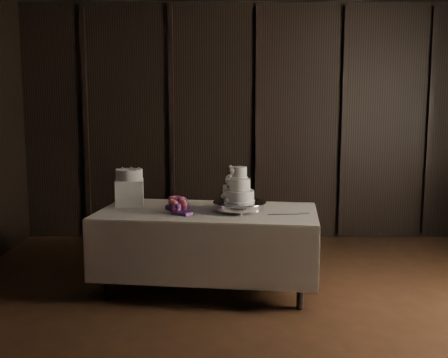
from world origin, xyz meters
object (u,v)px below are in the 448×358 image
Objects in this scene: display_table at (208,246)px; small_cake at (129,175)px; cake_stand at (239,207)px; bouquet at (177,206)px; box_pedestal at (130,193)px; wedding_cake at (237,188)px.

small_cake is (-0.76, 0.23, 0.64)m from display_table.
cake_stand is 1.27× the size of bouquet.
display_table is at bearing -16.53° from small_cake.
box_pedestal is (-0.76, 0.23, 0.47)m from display_table.
wedding_cake is (-0.02, -0.01, 0.17)m from cake_stand.
display_table is 8.29× the size of small_cake.
display_table is 1.02m from small_cake.
bouquet is at bearing -33.07° from box_pedestal.
small_cake reaches higher than display_table.
cake_stand is 1.51× the size of wedding_cake.
cake_stand is 1.91× the size of small_cake.
cake_stand is at bearing -15.44° from box_pedestal.
box_pedestal reaches higher than cake_stand.
bouquet is at bearing -154.13° from display_table.
box_pedestal is at bearing 146.93° from bouquet.
small_cake is (-1.05, 0.29, 0.26)m from cake_stand.
box_pedestal is 1.02× the size of small_cake.
wedding_cake reaches higher than small_cake.
bouquet is (-0.54, -0.01, -0.16)m from wedding_cake.
wedding_cake is 0.84× the size of bouquet.
wedding_cake is 1.26× the size of small_cake.
display_table is 0.50m from bouquet.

